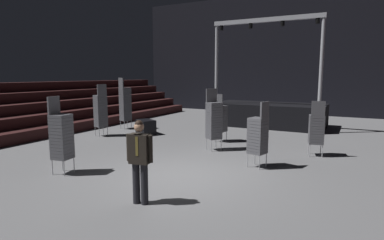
{
  "coord_description": "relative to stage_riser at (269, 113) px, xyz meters",
  "views": [
    {
      "loc": [
        4.0,
        -6.93,
        2.6
      ],
      "look_at": [
        0.09,
        0.53,
        1.4
      ],
      "focal_mm": 29.59,
      "sensor_mm": 36.0,
      "label": 1
    }
  ],
  "objects": [
    {
      "name": "ground_plane",
      "position": [
        0.0,
        -9.2,
        -0.72
      ],
      "size": [
        22.0,
        30.0,
        0.1
      ],
      "primitive_type": "cube",
      "color": "slate"
    },
    {
      "name": "arena_end_wall",
      "position": [
        0.0,
        5.8,
        3.33
      ],
      "size": [
        22.0,
        0.3,
        8.0
      ],
      "primitive_type": "cube",
      "color": "black",
      "rests_on": "ground_plane"
    },
    {
      "name": "bleacher_bank_left",
      "position": [
        -9.12,
        -8.2,
        0.45
      ],
      "size": [
        3.75,
        24.0,
        2.25
      ],
      "rotation": [
        0.0,
        0.0,
        1.57
      ],
      "color": "black",
      "rests_on": "ground_plane"
    },
    {
      "name": "stage_riser",
      "position": [
        0.0,
        0.0,
        0.0
      ],
      "size": [
        5.5,
        2.64,
        5.25
      ],
      "color": "black",
      "rests_on": "ground_plane"
    },
    {
      "name": "man_with_tie",
      "position": [
        0.22,
        -11.17,
        0.3
      ],
      "size": [
        0.57,
        0.3,
        1.72
      ],
      "rotation": [
        0.0,
        0.0,
        3.33
      ],
      "color": "black",
      "rests_on": "ground_plane"
    },
    {
      "name": "chair_stack_front_left",
      "position": [
        -2.83,
        -10.5,
        0.36
      ],
      "size": [
        0.5,
        0.5,
        2.05
      ],
      "rotation": [
        0.0,
        0.0,
        4.87
      ],
      "color": "#B2B5BA",
      "rests_on": "ground_plane"
    },
    {
      "name": "chair_stack_front_right",
      "position": [
        -0.36,
        -6.19,
        0.4
      ],
      "size": [
        0.62,
        0.62,
        2.14
      ],
      "rotation": [
        0.0,
        0.0,
        4.06
      ],
      "color": "#B2B5BA",
      "rests_on": "ground_plane"
    },
    {
      "name": "chair_stack_mid_left",
      "position": [
        1.59,
        -7.53,
        0.27
      ],
      "size": [
        0.54,
        0.54,
        1.88
      ],
      "rotation": [
        0.0,
        0.0,
        1.31
      ],
      "color": "#B2B5BA",
      "rests_on": "ground_plane"
    },
    {
      "name": "chair_stack_mid_right",
      "position": [
        -0.72,
        -4.77,
        0.27
      ],
      "size": [
        0.49,
        0.49,
        1.88
      ],
      "rotation": [
        0.0,
        0.0,
        6.17
      ],
      "color": "#B2B5BA",
      "rests_on": "ground_plane"
    },
    {
      "name": "chair_stack_mid_centre",
      "position": [
        -5.96,
        -4.12,
        0.57
      ],
      "size": [
        0.57,
        0.57,
        2.48
      ],
      "rotation": [
        0.0,
        0.0,
        5.92
      ],
      "color": "#B2B5BA",
      "rests_on": "ground_plane"
    },
    {
      "name": "chair_stack_rear_left",
      "position": [
        -5.68,
        -6.08,
        0.44
      ],
      "size": [
        0.56,
        0.56,
        2.22
      ],
      "rotation": [
        0.0,
        0.0,
        1.24
      ],
      "color": "#B2B5BA",
      "rests_on": "ground_plane"
    },
    {
      "name": "chair_stack_rear_right",
      "position": [
        2.89,
        -5.41,
        0.23
      ],
      "size": [
        0.53,
        0.53,
        1.79
      ],
      "rotation": [
        0.0,
        0.0,
        0.23
      ],
      "color": "#B2B5BA",
      "rests_on": "ground_plane"
    },
    {
      "name": "equipment_road_case",
      "position": [
        -4.23,
        -4.85,
        -0.35
      ],
      "size": [
        1.08,
        0.96,
        0.64
      ],
      "primitive_type": "cube",
      "rotation": [
        0.0,
        0.0,
        -0.5
      ],
      "color": "black",
      "rests_on": "ground_plane"
    }
  ]
}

